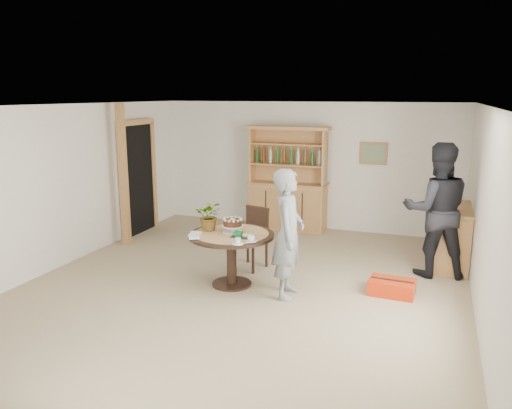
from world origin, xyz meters
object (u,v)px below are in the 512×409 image
object	(u,v)px
sideboard	(452,236)
red_suitcase	(392,287)
dining_chair	(253,233)
dining_table	(231,244)
hutch	(288,195)
adult_person	(437,210)
teen_boy	(288,234)

from	to	relation	value
sideboard	red_suitcase	xyz separation A→B (m)	(-0.76, -1.53, -0.37)
sideboard	dining_chair	size ratio (longest dim) A/B	1.33
red_suitcase	dining_table	bearing A→B (deg)	-165.70
hutch	adult_person	world-z (taller)	hutch
dining_table	adult_person	distance (m)	3.03
hutch	dining_chair	size ratio (longest dim) A/B	2.16
sideboard	adult_person	world-z (taller)	adult_person
sideboard	adult_person	bearing A→B (deg)	-115.88
teen_boy	adult_person	xyz separation A→B (m)	(1.81, 1.51, 0.13)
hutch	sideboard	world-z (taller)	hutch
sideboard	dining_chair	distance (m)	3.11
dining_chair	red_suitcase	world-z (taller)	dining_chair
sideboard	adult_person	size ratio (longest dim) A/B	0.64
hutch	sideboard	size ratio (longest dim) A/B	1.62
sideboard	dining_table	xyz separation A→B (m)	(-2.92, -1.95, 0.13)
hutch	red_suitcase	size ratio (longest dim) A/B	3.28
dining_table	red_suitcase	bearing A→B (deg)	10.95
hutch	adult_person	xyz separation A→B (m)	(2.78, -1.78, 0.30)
teen_boy	adult_person	size ratio (longest dim) A/B	0.87
hutch	red_suitcase	distance (m)	3.64
hutch	red_suitcase	xyz separation A→B (m)	(2.28, -2.77, -0.59)
sideboard	teen_boy	xyz separation A→B (m)	(-2.07, -2.05, 0.39)
hutch	dining_chair	world-z (taller)	hutch
dining_chair	red_suitcase	size ratio (longest dim) A/B	1.52
dining_chair	adult_person	world-z (taller)	adult_person
dining_table	red_suitcase	size ratio (longest dim) A/B	1.93
dining_chair	sideboard	bearing A→B (deg)	36.50
dining_table	teen_boy	size ratio (longest dim) A/B	0.70
hutch	dining_table	world-z (taller)	hutch
dining_chair	teen_boy	xyz separation A→B (m)	(0.83, -0.93, 0.32)
dining_chair	adult_person	distance (m)	2.74
hutch	teen_boy	distance (m)	3.43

